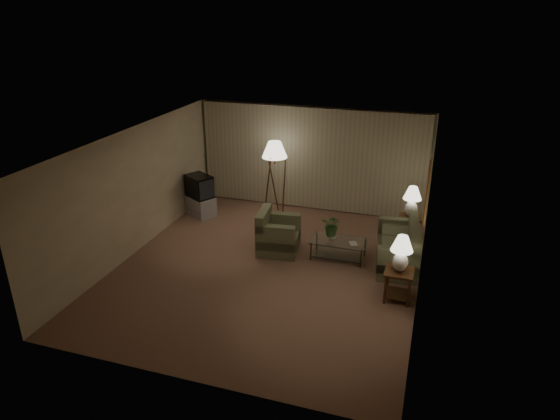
# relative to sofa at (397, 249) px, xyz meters

# --- Properties ---
(ground) EXTENTS (7.00, 7.00, 0.00)m
(ground) POSITION_rel_sofa_xyz_m (-2.50, -0.95, -0.36)
(ground) COLOR brown
(ground) RESTS_ON ground
(room_shell) EXTENTS (6.04, 7.02, 2.72)m
(room_shell) POSITION_rel_sofa_xyz_m (-2.48, 0.55, 1.39)
(room_shell) COLOR beige
(room_shell) RESTS_ON ground
(sofa) EXTENTS (1.80, 1.18, 0.72)m
(sofa) POSITION_rel_sofa_xyz_m (0.00, 0.00, 0.00)
(sofa) COLOR #737854
(sofa) RESTS_ON ground
(armchair) EXTENTS (1.08, 1.04, 0.75)m
(armchair) POSITION_rel_sofa_xyz_m (-2.53, -0.17, 0.01)
(armchair) COLOR #737854
(armchair) RESTS_ON ground
(side_table_near) EXTENTS (0.51, 0.51, 0.60)m
(side_table_near) POSITION_rel_sofa_xyz_m (0.15, -1.35, 0.05)
(side_table_near) COLOR #36210E
(side_table_near) RESTS_ON ground
(side_table_far) EXTENTS (0.50, 0.42, 0.60)m
(side_table_far) POSITION_rel_sofa_xyz_m (0.15, 1.25, 0.04)
(side_table_far) COLOR #36210E
(side_table_far) RESTS_ON ground
(table_lamp_near) EXTENTS (0.40, 0.40, 0.69)m
(table_lamp_near) POSITION_rel_sofa_xyz_m (0.15, -1.35, 0.65)
(table_lamp_near) COLOR silver
(table_lamp_near) RESTS_ON side_table_near
(table_lamp_far) EXTENTS (0.41, 0.41, 0.71)m
(table_lamp_far) POSITION_rel_sofa_xyz_m (0.15, 1.25, 0.66)
(table_lamp_far) COLOR silver
(table_lamp_far) RESTS_ON side_table_far
(coffee_table) EXTENTS (1.20, 0.66, 0.41)m
(coffee_table) POSITION_rel_sofa_xyz_m (-1.21, -0.10, -0.08)
(coffee_table) COLOR silver
(coffee_table) RESTS_ON ground
(tv_cabinet) EXTENTS (1.19, 1.15, 0.50)m
(tv_cabinet) POSITION_rel_sofa_xyz_m (-5.05, 1.13, -0.11)
(tv_cabinet) COLOR #9A9A9C
(tv_cabinet) RESTS_ON ground
(crt_tv) EXTENTS (1.07, 1.05, 0.57)m
(crt_tv) POSITION_rel_sofa_xyz_m (-5.05, 1.13, 0.42)
(crt_tv) COLOR black
(crt_tv) RESTS_ON tv_cabinet
(floor_lamp) EXTENTS (0.63, 0.63, 1.93)m
(floor_lamp) POSITION_rel_sofa_xyz_m (-3.24, 1.74, 0.65)
(floor_lamp) COLOR #36210E
(floor_lamp) RESTS_ON ground
(ottoman) EXTENTS (0.75, 0.75, 0.42)m
(ottoman) POSITION_rel_sofa_xyz_m (-2.84, 0.72, -0.15)
(ottoman) COLOR #9E4E35
(ottoman) RESTS_ON ground
(vase) EXTENTS (0.16, 0.16, 0.16)m
(vase) POSITION_rel_sofa_xyz_m (-1.36, -0.10, 0.14)
(vase) COLOR white
(vase) RESTS_ON coffee_table
(flowers) EXTENTS (0.46, 0.41, 0.47)m
(flowers) POSITION_rel_sofa_xyz_m (-1.36, -0.10, 0.45)
(flowers) COLOR #37682E
(flowers) RESTS_ON vase
(book) EXTENTS (0.23, 0.26, 0.02)m
(book) POSITION_rel_sofa_xyz_m (-0.96, -0.20, 0.06)
(book) COLOR olive
(book) RESTS_ON coffee_table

